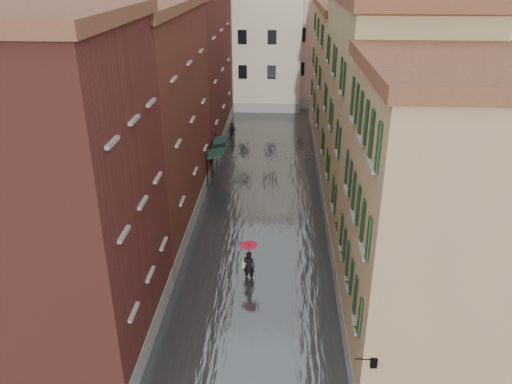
# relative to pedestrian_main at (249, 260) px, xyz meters

# --- Properties ---
(ground) EXTENTS (120.00, 120.00, 0.00)m
(ground) POSITION_rel_pedestrian_main_xyz_m (0.30, -2.71, -1.22)
(ground) COLOR #535456
(ground) RESTS_ON ground
(floodwater) EXTENTS (10.00, 60.00, 0.20)m
(floodwater) POSITION_rel_pedestrian_main_xyz_m (0.30, 10.29, -1.12)
(floodwater) COLOR #464B4D
(floodwater) RESTS_ON ground
(building_left_near) EXTENTS (6.00, 8.00, 13.00)m
(building_left_near) POSITION_rel_pedestrian_main_xyz_m (-6.70, -4.71, 5.28)
(building_left_near) COLOR maroon
(building_left_near) RESTS_ON ground
(building_left_mid) EXTENTS (6.00, 14.00, 12.50)m
(building_left_mid) POSITION_rel_pedestrian_main_xyz_m (-6.70, 6.29, 5.03)
(building_left_mid) COLOR maroon
(building_left_mid) RESTS_ON ground
(building_left_far) EXTENTS (6.00, 16.00, 14.00)m
(building_left_far) POSITION_rel_pedestrian_main_xyz_m (-6.70, 21.29, 5.78)
(building_left_far) COLOR maroon
(building_left_far) RESTS_ON ground
(building_right_near) EXTENTS (6.00, 8.00, 11.50)m
(building_right_near) POSITION_rel_pedestrian_main_xyz_m (7.30, -4.71, 4.53)
(building_right_near) COLOR #A57755
(building_right_near) RESTS_ON ground
(building_right_mid) EXTENTS (6.00, 14.00, 13.00)m
(building_right_mid) POSITION_rel_pedestrian_main_xyz_m (7.30, 6.29, 5.28)
(building_right_mid) COLOR #95815A
(building_right_mid) RESTS_ON ground
(building_right_far) EXTENTS (6.00, 16.00, 11.50)m
(building_right_far) POSITION_rel_pedestrian_main_xyz_m (7.30, 21.29, 4.53)
(building_right_far) COLOR #A57755
(building_right_far) RESTS_ON ground
(building_end_cream) EXTENTS (12.00, 9.00, 13.00)m
(building_end_cream) POSITION_rel_pedestrian_main_xyz_m (-2.70, 35.29, 5.28)
(building_end_cream) COLOR beige
(building_end_cream) RESTS_ON ground
(building_end_pink) EXTENTS (10.00, 9.00, 12.00)m
(building_end_pink) POSITION_rel_pedestrian_main_xyz_m (6.30, 37.29, 4.78)
(building_end_pink) COLOR #D39B94
(building_end_pink) RESTS_ON ground
(awning_near) EXTENTS (1.09, 2.83, 2.80)m
(awning_near) POSITION_rel_pedestrian_main_xyz_m (-3.19, 12.13, 1.24)
(awning_near) COLOR #152F26
(awning_near) RESTS_ON ground
(awning_far) EXTENTS (1.09, 2.89, 2.80)m
(awning_far) POSITION_rel_pedestrian_main_xyz_m (-3.19, 14.07, 1.24)
(awning_far) COLOR #152F26
(awning_far) RESTS_ON ground
(wall_lantern) EXTENTS (0.71, 0.22, 0.35)m
(wall_lantern) POSITION_rel_pedestrian_main_xyz_m (4.63, -8.71, 1.79)
(wall_lantern) COLOR black
(wall_lantern) RESTS_ON ground
(window_planters) EXTENTS (0.59, 10.82, 0.84)m
(window_planters) POSITION_rel_pedestrian_main_xyz_m (4.42, -2.36, 2.29)
(window_planters) COLOR #A04934
(window_planters) RESTS_ON ground
(pedestrian_main) EXTENTS (0.90, 0.90, 2.06)m
(pedestrian_main) POSITION_rel_pedestrian_main_xyz_m (0.00, 0.00, 0.00)
(pedestrian_main) COLOR black
(pedestrian_main) RESTS_ON ground
(pedestrian_far) EXTENTS (1.01, 0.91, 1.71)m
(pedestrian_far) POSITION_rel_pedestrian_main_xyz_m (-2.98, 22.00, -0.37)
(pedestrian_far) COLOR black
(pedestrian_far) RESTS_ON ground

